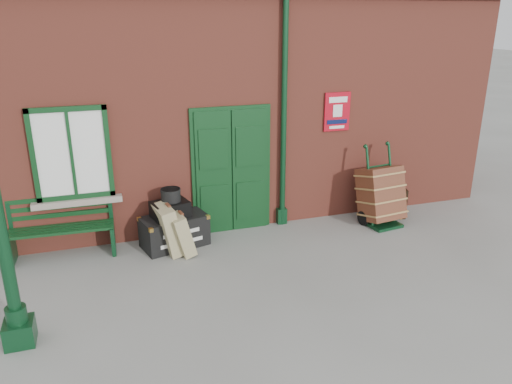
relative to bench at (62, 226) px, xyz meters
name	(u,v)px	position (x,y,z in m)	size (l,w,h in m)	color
ground	(275,262)	(3.18, -1.33, -0.50)	(80.00, 80.00, 0.00)	gray
station_building	(219,94)	(3.18, 2.16, 1.66)	(10.30, 4.30, 4.36)	#984031
canopy_column	(2,237)	(-0.42, -2.33, 0.91)	(0.34, 0.34, 3.61)	#0D341B
bench	(62,226)	(0.00, 0.00, 0.00)	(1.63, 0.56, 1.00)	#0E3517
houdini_trunk	(174,231)	(1.77, -0.22, -0.23)	(1.07, 0.59, 0.53)	black
strongbox	(170,209)	(1.72, -0.22, 0.17)	(0.59, 0.43, 0.27)	black
hatbox	(171,195)	(1.75, -0.19, 0.41)	(0.32, 0.32, 0.21)	black
suitcase_back	(168,229)	(1.64, -0.46, -0.09)	(0.23, 0.57, 0.80)	tan
suitcase_front	(181,234)	(1.82, -0.56, -0.14)	(0.21, 0.52, 0.69)	tan
porter_trolley	(381,195)	(5.58, -0.43, 0.07)	(0.80, 0.85, 1.47)	#0D341B
dark_trunk	(383,201)	(5.86, -0.08, -0.21)	(0.80, 0.52, 0.57)	black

